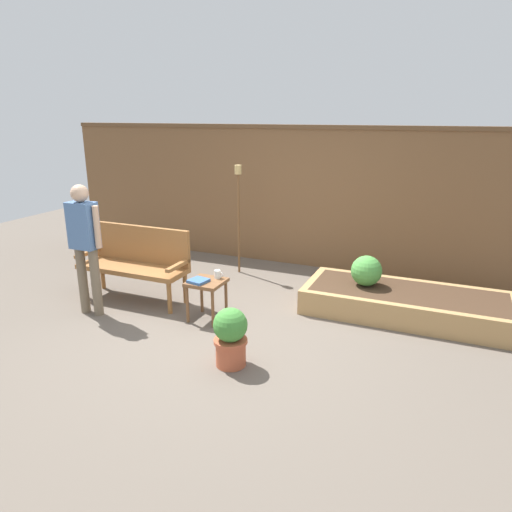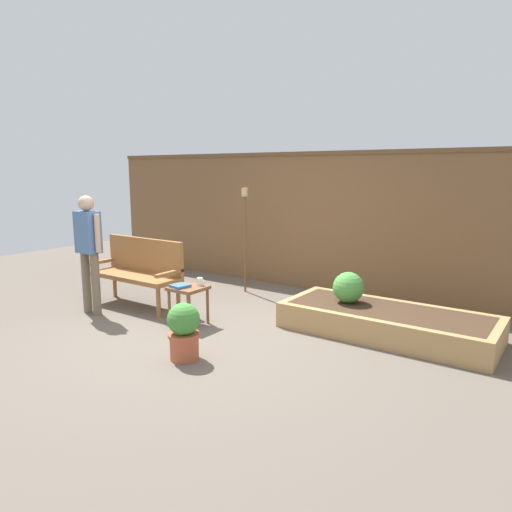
% 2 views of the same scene
% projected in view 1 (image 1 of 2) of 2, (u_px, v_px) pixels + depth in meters
% --- Properties ---
extents(ground_plane, '(14.00, 14.00, 0.00)m').
position_uv_depth(ground_plane, '(229.00, 329.00, 5.24)').
color(ground_plane, '#60564C').
extents(fence_back, '(8.40, 0.14, 2.16)m').
position_uv_depth(fence_back, '(303.00, 196.00, 7.21)').
color(fence_back, brown).
rests_on(fence_back, ground_plane).
extents(garden_bench, '(1.44, 0.48, 0.94)m').
position_uv_depth(garden_bench, '(136.00, 258.00, 5.99)').
color(garden_bench, '#936033').
rests_on(garden_bench, ground_plane).
extents(side_table, '(0.40, 0.40, 0.48)m').
position_uv_depth(side_table, '(207.00, 287.00, 5.39)').
color(side_table, brown).
rests_on(side_table, ground_plane).
extents(cup_on_table, '(0.11, 0.07, 0.10)m').
position_uv_depth(cup_on_table, '(218.00, 274.00, 5.43)').
color(cup_on_table, white).
rests_on(cup_on_table, side_table).
extents(book_on_table, '(0.23, 0.23, 0.03)m').
position_uv_depth(book_on_table, '(198.00, 281.00, 5.31)').
color(book_on_table, '#38609E').
rests_on(book_on_table, side_table).
extents(potted_boxwood, '(0.33, 0.33, 0.58)m').
position_uv_depth(potted_boxwood, '(230.00, 336.00, 4.41)').
color(potted_boxwood, '#B75638').
rests_on(potted_boxwood, ground_plane).
extents(raised_planter_bed, '(2.40, 1.00, 0.30)m').
position_uv_depth(raised_planter_bed, '(406.00, 303.00, 5.57)').
color(raised_planter_bed, '#AD8451').
rests_on(raised_planter_bed, ground_plane).
extents(shrub_near_bench, '(0.37, 0.37, 0.37)m').
position_uv_depth(shrub_near_bench, '(366.00, 271.00, 5.68)').
color(shrub_near_bench, brown).
rests_on(shrub_near_bench, raised_planter_bed).
extents(tiki_torch, '(0.10, 0.10, 1.61)m').
position_uv_depth(tiki_torch, '(238.00, 200.00, 6.81)').
color(tiki_torch, brown).
rests_on(tiki_torch, ground_plane).
extents(person_by_bench, '(0.47, 0.20, 1.56)m').
position_uv_depth(person_by_bench, '(85.00, 239.00, 5.39)').
color(person_by_bench, '#70604C').
rests_on(person_by_bench, ground_plane).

